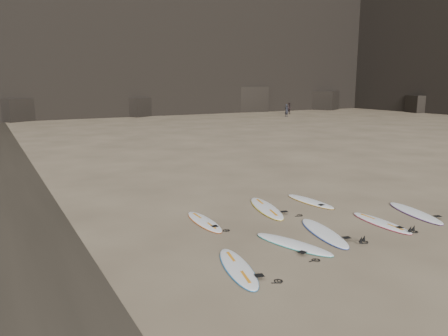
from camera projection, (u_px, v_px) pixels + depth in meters
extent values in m
plane|color=#897559|center=(341.00, 230.00, 13.07)|extent=(240.00, 240.00, 0.00)
cube|color=black|center=(135.00, 107.00, 55.27)|extent=(4.23, 4.46, 2.33)
cube|color=black|center=(245.00, 99.00, 64.07)|extent=(5.95, 5.19, 3.59)
cube|color=black|center=(322.00, 100.00, 68.59)|extent=(5.31, 5.56, 2.88)
cube|color=black|center=(422.00, 104.00, 62.13)|extent=(4.39, 4.01, 2.41)
cube|color=black|center=(13.00, 110.00, 48.61)|extent=(4.49, 4.76, 2.49)
ellipsoid|color=white|center=(238.00, 268.00, 10.31)|extent=(1.16, 2.52, 0.09)
ellipsoid|color=white|center=(293.00, 244.00, 11.81)|extent=(1.31, 2.52, 0.09)
ellipsoid|color=white|center=(324.00, 232.00, 12.70)|extent=(1.29, 2.73, 0.10)
ellipsoid|color=white|center=(381.00, 222.00, 13.60)|extent=(0.70, 2.39, 0.09)
ellipsoid|color=white|center=(415.00, 213.00, 14.62)|extent=(1.28, 2.68, 0.09)
ellipsoid|color=white|center=(204.00, 221.00, 13.71)|extent=(0.66, 2.34, 0.08)
ellipsoid|color=white|center=(266.00, 208.00, 15.14)|extent=(1.37, 2.87, 0.10)
ellipsoid|color=white|center=(310.00, 201.00, 16.02)|extent=(0.72, 2.36, 0.08)
imported|color=black|center=(287.00, 110.00, 54.42)|extent=(0.44, 0.61, 1.57)
imported|color=black|center=(290.00, 108.00, 58.85)|extent=(0.76, 0.59, 1.54)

